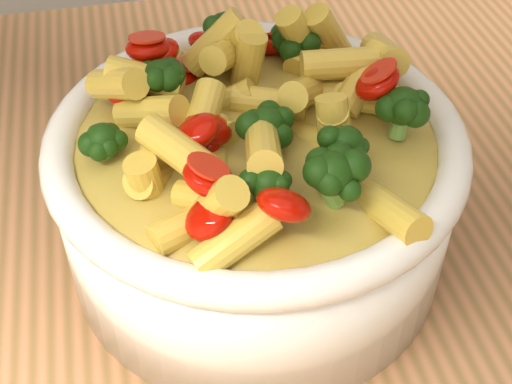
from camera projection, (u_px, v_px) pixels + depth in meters
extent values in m
cube|color=#B7784E|center=(260.00, 311.00, 0.47)|extent=(1.20, 0.80, 0.04)
cylinder|color=white|center=(256.00, 198.00, 0.45)|extent=(0.24, 0.24, 0.10)
ellipsoid|color=white|center=(256.00, 230.00, 0.47)|extent=(0.22, 0.22, 0.04)
torus|color=white|center=(256.00, 139.00, 0.42)|extent=(0.25, 0.25, 0.02)
ellipsoid|color=gold|center=(256.00, 139.00, 0.42)|extent=(0.21, 0.21, 0.02)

